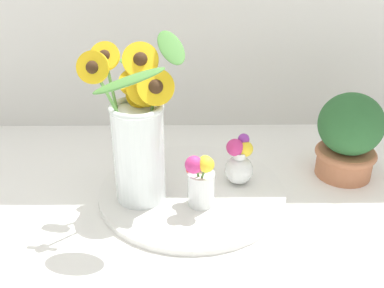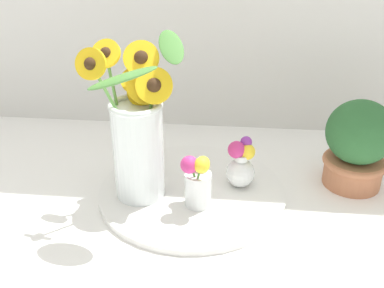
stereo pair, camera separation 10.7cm
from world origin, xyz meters
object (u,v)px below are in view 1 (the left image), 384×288
at_px(serving_tray, 192,191).
at_px(potted_plant, 349,136).
at_px(vase_bulb_right, 239,163).
at_px(mason_jar_sunflowers, 139,138).
at_px(vase_small_center, 200,180).

relative_size(serving_tray, potted_plant, 2.01).
bearing_deg(vase_bulb_right, potted_plant, 11.53).
bearing_deg(mason_jar_sunflowers, vase_small_center, -14.11).
bearing_deg(vase_small_center, serving_tray, 105.04).
bearing_deg(vase_small_center, potted_plant, 21.89).
height_order(mason_jar_sunflowers, vase_bulb_right, mason_jar_sunflowers).
bearing_deg(mason_jar_sunflowers, serving_tray, 14.37).
bearing_deg(vase_bulb_right, vase_small_center, -136.00).
relative_size(mason_jar_sunflowers, vase_bulb_right, 3.05).
xyz_separation_m(vase_small_center, vase_bulb_right, (0.10, 0.10, -0.01)).
bearing_deg(potted_plant, vase_bulb_right, -168.47).
xyz_separation_m(mason_jar_sunflowers, potted_plant, (0.53, 0.12, -0.06)).
bearing_deg(serving_tray, vase_small_center, -74.96).
distance_m(vase_small_center, vase_bulb_right, 0.14).
xyz_separation_m(vase_small_center, potted_plant, (0.39, 0.16, 0.03)).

